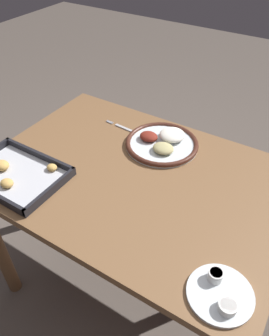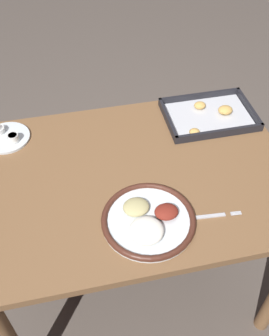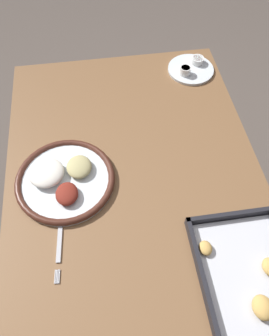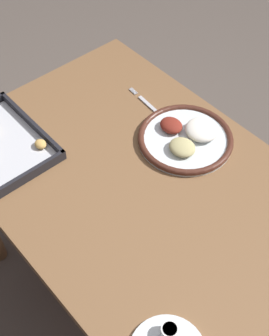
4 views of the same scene
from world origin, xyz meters
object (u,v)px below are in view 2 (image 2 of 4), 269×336
at_px(saucer_plate, 6,137).
at_px(baking_tray, 209,115).
at_px(dinner_plate, 149,220).
at_px(fork, 204,217).

relative_size(saucer_plate, baking_tray, 0.49).
height_order(dinner_plate, baking_tray, dinner_plate).
bearing_deg(dinner_plate, baking_tray, 51.35).
relative_size(dinner_plate, fork, 1.36).
distance_m(saucer_plate, baking_tray, 0.80).
bearing_deg(baking_tray, saucer_plate, 176.83).
xyz_separation_m(dinner_plate, saucer_plate, (-0.44, 0.49, -0.00)).
height_order(dinner_plate, fork, dinner_plate).
distance_m(dinner_plate, baking_tray, 0.58).
bearing_deg(fork, dinner_plate, 178.83).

